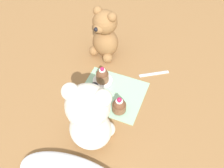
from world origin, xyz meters
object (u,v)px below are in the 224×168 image
object	(u,v)px
teddy_bear_tan	(105,35)
teaspoon	(154,74)
cupcake_near_cream_bear	(119,106)
saucer_plate	(103,81)
cupcake_near_tan_bear	(102,75)
teddy_bear_cream	(90,118)

from	to	relation	value
teddy_bear_tan	teaspoon	xyz separation A→B (m)	(-0.22, 0.03, -0.10)
teddy_bear_tan	cupcake_near_cream_bear	world-z (taller)	teddy_bear_tan
saucer_plate	cupcake_near_tan_bear	distance (m)	0.03
teddy_bear_tan	saucer_plate	world-z (taller)	teddy_bear_tan
teaspoon	teddy_bear_tan	bearing A→B (deg)	-41.92
teddy_bear_cream	cupcake_near_tan_bear	xyz separation A→B (m)	(0.06, -0.23, -0.09)
cupcake_near_tan_bear	teddy_bear_cream	bearing A→B (deg)	105.41
teddy_bear_cream	cupcake_near_cream_bear	world-z (taller)	teddy_bear_cream
saucer_plate	teaspoon	distance (m)	0.20
cupcake_near_cream_bear	saucer_plate	world-z (taller)	cupcake_near_cream_bear
saucer_plate	cupcake_near_tan_bear	xyz separation A→B (m)	(0.00, -0.00, 0.03)
teddy_bear_cream	teaspoon	world-z (taller)	teddy_bear_cream
teddy_bear_tan	saucer_plate	size ratio (longest dim) A/B	2.86
cupcake_near_tan_bear	saucer_plate	bearing A→B (deg)	90.00
cupcake_near_tan_bear	teaspoon	distance (m)	0.20
saucer_plate	cupcake_near_tan_bear	world-z (taller)	cupcake_near_tan_bear
teddy_bear_cream	teddy_bear_tan	bearing A→B (deg)	-80.96
teddy_bear_tan	saucer_plate	bearing A→B (deg)	-56.09
cupcake_near_cream_bear	teaspoon	bearing A→B (deg)	-107.36
teddy_bear_cream	cupcake_near_cream_bear	distance (m)	0.17
cupcake_near_cream_bear	saucer_plate	distance (m)	0.14
saucer_plate	teaspoon	size ratio (longest dim) A/B	0.63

